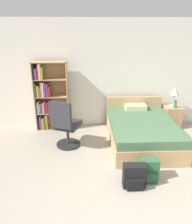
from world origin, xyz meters
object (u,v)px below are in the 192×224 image
object	(u,v)px
bed	(141,130)
table_lamp	(175,92)
backpack_green	(149,170)
water_bottle	(175,104)
nightstand	(171,117)
office_chair	(65,126)
backpack_black	(134,177)
bookshelf	(47,97)

from	to	relation	value
bed	table_lamp	size ratio (longest dim) A/B	4.06
table_lamp	backpack_green	xyz separation A→B (m)	(-1.14, -2.10, -0.73)
water_bottle	backpack_green	bearing A→B (deg)	-119.74
nightstand	bed	bearing A→B (deg)	-141.82
office_chair	backpack_green	world-z (taller)	office_chair
bed	backpack_green	size ratio (longest dim) A/B	5.19
nightstand	water_bottle	distance (m)	0.37
bed	nightstand	xyz separation A→B (m)	(0.96, 0.75, 0.00)
nightstand	backpack_black	bearing A→B (deg)	-122.09
office_chair	backpack_black	distance (m)	1.77
backpack_black	table_lamp	bearing A→B (deg)	57.97
bookshelf	backpack_green	bearing A→B (deg)	-46.89
bookshelf	nightstand	size ratio (longest dim) A/B	3.03
bookshelf	office_chair	size ratio (longest dim) A/B	1.57
bed	backpack_green	bearing A→B (deg)	-97.14
water_bottle	bookshelf	bearing A→B (deg)	177.63
office_chair	water_bottle	size ratio (longest dim) A/B	5.72
water_bottle	bed	bearing A→B (deg)	-145.82
backpack_green	backpack_black	size ratio (longest dim) A/B	0.95
backpack_black	water_bottle	bearing A→B (deg)	56.65
nightstand	backpack_green	size ratio (longest dim) A/B	1.46
bed	table_lamp	distance (m)	1.40
bed	table_lamp	xyz separation A→B (m)	(0.97, 0.78, 0.64)
bed	office_chair	xyz separation A→B (m)	(-1.62, -0.20, 0.23)
office_chair	nightstand	bearing A→B (deg)	20.26
office_chair	backpack_green	bearing A→B (deg)	-37.53
bookshelf	nightstand	world-z (taller)	bookshelf
office_chair	bookshelf	bearing A→B (deg)	117.41
table_lamp	office_chair	bearing A→B (deg)	-159.29
bed	nightstand	world-z (taller)	bed
bookshelf	backpack_black	world-z (taller)	bookshelf
backpack_black	bookshelf	bearing A→B (deg)	126.49
bed	water_bottle	size ratio (longest dim) A/B	10.54
water_bottle	backpack_black	xyz separation A→B (m)	(-1.41, -2.15, -0.45)
bookshelf	backpack_green	distance (m)	2.95
table_lamp	nightstand	bearing A→B (deg)	-117.16
bookshelf	table_lamp	xyz separation A→B (m)	(3.10, 0.00, 0.10)
backpack_green	backpack_black	distance (m)	0.33
nightstand	water_bottle	size ratio (longest dim) A/B	2.97
bookshelf	backpack_black	bearing A→B (deg)	-53.51
office_chair	water_bottle	world-z (taller)	office_chair
bookshelf	nightstand	bearing A→B (deg)	-0.52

